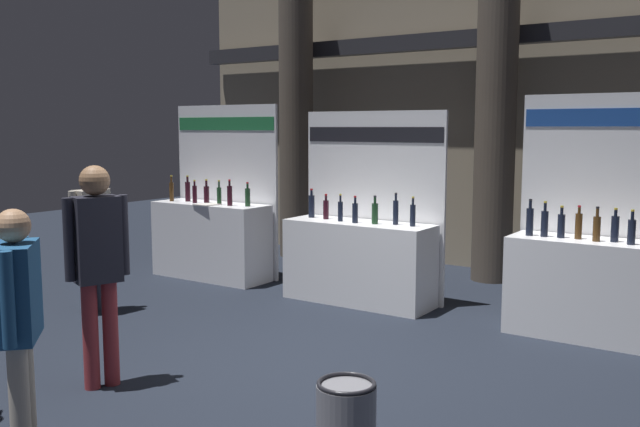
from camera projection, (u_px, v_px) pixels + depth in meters
ground_plane at (313, 369)px, 6.04m from camera, size 24.00×24.00×0.00m
hall_colonnade at (513, 66)px, 9.73m from camera, size 11.00×1.18×6.06m
exhibitor_booth_0 at (213, 233)px, 9.67m from camera, size 1.80×0.70×2.39m
exhibitor_booth_1 at (361, 254)px, 8.31m from camera, size 1.89×0.66×2.28m
exhibitor_booth_2 at (587, 277)px, 6.92m from camera, size 1.55×0.66×2.42m
visitor_2 at (98, 257)px, 5.51m from camera, size 0.33×0.48×1.79m
visitor_3 at (91, 229)px, 7.77m from camera, size 0.27×0.52×1.61m
visitor_4 at (18, 310)px, 4.33m from camera, size 0.49×0.48×1.59m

